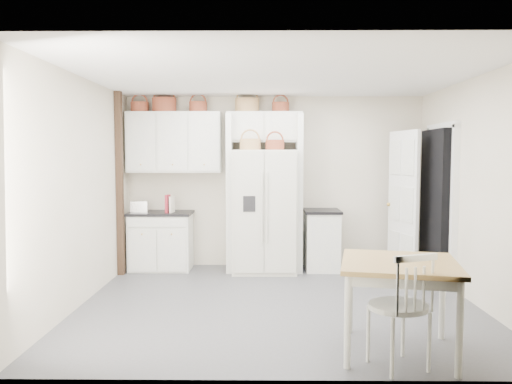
{
  "coord_description": "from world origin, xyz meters",
  "views": [
    {
      "loc": [
        -0.19,
        -5.67,
        1.7
      ],
      "look_at": [
        -0.26,
        0.4,
        1.26
      ],
      "focal_mm": 35.0,
      "sensor_mm": 36.0,
      "label": 1
    }
  ],
  "objects": [
    {
      "name": "floor",
      "position": [
        0.0,
        0.0,
        0.0
      ],
      "size": [
        4.5,
        4.5,
        0.0
      ],
      "primitive_type": "plane",
      "color": "#464646",
      "rests_on": "ground"
    },
    {
      "name": "ceiling",
      "position": [
        0.0,
        0.0,
        2.6
      ],
      "size": [
        4.5,
        4.5,
        0.0
      ],
      "primitive_type": "plane",
      "color": "white",
      "rests_on": "wall_back"
    },
    {
      "name": "wall_back",
      "position": [
        0.0,
        2.0,
        1.3
      ],
      "size": [
        4.5,
        0.0,
        4.5
      ],
      "primitive_type": "plane",
      "rotation": [
        1.57,
        0.0,
        0.0
      ],
      "color": "beige",
      "rests_on": "floor"
    },
    {
      "name": "wall_left",
      "position": [
        -2.25,
        0.0,
        1.3
      ],
      "size": [
        0.0,
        4.0,
        4.0
      ],
      "primitive_type": "plane",
      "rotation": [
        1.57,
        0.0,
        1.57
      ],
      "color": "beige",
      "rests_on": "floor"
    },
    {
      "name": "wall_right",
      "position": [
        2.25,
        0.0,
        1.3
      ],
      "size": [
        0.0,
        4.0,
        4.0
      ],
      "primitive_type": "plane",
      "rotation": [
        1.57,
        0.0,
        -1.57
      ],
      "color": "beige",
      "rests_on": "floor"
    },
    {
      "name": "refrigerator",
      "position": [
        -0.15,
        1.61,
        0.89
      ],
      "size": [
        0.92,
        0.74,
        1.78
      ],
      "primitive_type": "cube",
      "color": "silver",
      "rests_on": "floor"
    },
    {
      "name": "base_cab_left",
      "position": [
        -1.69,
        1.7,
        0.41
      ],
      "size": [
        0.89,
        0.56,
        0.83
      ],
      "primitive_type": "cube",
      "color": "silver",
      "rests_on": "floor"
    },
    {
      "name": "base_cab_right",
      "position": [
        0.71,
        1.7,
        0.43
      ],
      "size": [
        0.49,
        0.59,
        0.86
      ],
      "primitive_type": "cube",
      "color": "silver",
      "rests_on": "floor"
    },
    {
      "name": "dining_table",
      "position": [
        0.99,
        -1.45,
        0.4
      ],
      "size": [
        1.13,
        1.13,
        0.8
      ],
      "primitive_type": "cube",
      "rotation": [
        0.0,
        0.0,
        -0.2
      ],
      "color": "brown",
      "rests_on": "floor"
    },
    {
      "name": "windsor_chair",
      "position": [
        0.91,
        -1.75,
        0.5
      ],
      "size": [
        0.61,
        0.59,
        1.0
      ],
      "primitive_type": "cube",
      "rotation": [
        0.0,
        0.0,
        0.36
      ],
      "color": "silver",
      "rests_on": "floor"
    },
    {
      "name": "counter_left",
      "position": [
        -1.69,
        1.7,
        0.85
      ],
      "size": [
        0.93,
        0.6,
        0.04
      ],
      "primitive_type": "cube",
      "color": "black",
      "rests_on": "base_cab_left"
    },
    {
      "name": "counter_right",
      "position": [
        0.71,
        1.7,
        0.88
      ],
      "size": [
        0.53,
        0.63,
        0.04
      ],
      "primitive_type": "cube",
      "color": "black",
      "rests_on": "base_cab_right"
    },
    {
      "name": "toaster",
      "position": [
        -1.99,
        1.62,
        0.95
      ],
      "size": [
        0.25,
        0.15,
        0.17
      ],
      "primitive_type": "cube",
      "rotation": [
        0.0,
        0.0,
        0.05
      ],
      "color": "silver",
      "rests_on": "counter_left"
    },
    {
      "name": "cookbook_red",
      "position": [
        -1.57,
        1.62,
        1.0
      ],
      "size": [
        0.06,
        0.18,
        0.26
      ],
      "primitive_type": "cube",
      "rotation": [
        0.0,
        0.0,
        -0.1
      ],
      "color": "maroon",
      "rests_on": "counter_left"
    },
    {
      "name": "cookbook_cream",
      "position": [
        -1.51,
        1.62,
        0.98
      ],
      "size": [
        0.06,
        0.16,
        0.24
      ],
      "primitive_type": "cube",
      "rotation": [
        0.0,
        0.0,
        -0.17
      ],
      "color": "silver",
      "rests_on": "counter_left"
    },
    {
      "name": "basket_upper_a",
      "position": [
        -2.02,
        1.83,
        2.43
      ],
      "size": [
        0.27,
        0.27,
        0.15
      ],
      "primitive_type": "cylinder",
      "color": "brown",
      "rests_on": "upper_cabinet"
    },
    {
      "name": "basket_upper_b",
      "position": [
        -1.65,
        1.83,
        2.46
      ],
      "size": [
        0.36,
        0.36,
        0.21
      ],
      "primitive_type": "cylinder",
      "color": "brown",
      "rests_on": "upper_cabinet"
    },
    {
      "name": "basket_upper_c",
      "position": [
        -1.14,
        1.83,
        2.43
      ],
      "size": [
        0.27,
        0.27,
        0.15
      ],
      "primitive_type": "cylinder",
      "color": "brown",
      "rests_on": "upper_cabinet"
    },
    {
      "name": "basket_bridge_a",
      "position": [
        -0.41,
        1.83,
        2.45
      ],
      "size": [
        0.36,
        0.36,
        0.2
      ],
      "primitive_type": "cylinder",
      "color": "olive",
      "rests_on": "bridge_cabinet"
    },
    {
      "name": "basket_bridge_b",
      "position": [
        0.09,
        1.83,
        2.42
      ],
      "size": [
        0.25,
        0.25,
        0.14
      ],
      "primitive_type": "cylinder",
      "color": "brown",
      "rests_on": "bridge_cabinet"
    },
    {
      "name": "basket_fridge_a",
      "position": [
        -0.35,
        1.51,
        1.86
      ],
      "size": [
        0.3,
        0.3,
        0.16
      ],
      "primitive_type": "cylinder",
      "color": "olive",
      "rests_on": "refrigerator"
    },
    {
      "name": "basket_fridge_b",
      "position": [
        -0.0,
        1.51,
        1.85
      ],
      "size": [
        0.27,
        0.27,
        0.14
      ],
      "primitive_type": "cylinder",
      "color": "brown",
      "rests_on": "refrigerator"
    },
    {
      "name": "upper_cabinet",
      "position": [
        -1.5,
        1.83,
        1.9
      ],
      "size": [
        1.4,
        0.34,
        0.9
      ],
      "primitive_type": "cube",
      "color": "silver",
      "rests_on": "wall_back"
    },
    {
      "name": "bridge_cabinet",
      "position": [
        -0.15,
        1.83,
        2.12
      ],
      "size": [
        1.12,
        0.34,
        0.45
      ],
      "primitive_type": "cube",
      "color": "silver",
      "rests_on": "wall_back"
    },
    {
      "name": "fridge_panel_left",
      "position": [
        -0.66,
        1.7,
        1.15
      ],
      "size": [
        0.08,
        0.6,
        2.3
      ],
      "primitive_type": "cube",
      "color": "silver",
      "rests_on": "floor"
    },
    {
      "name": "fridge_panel_right",
      "position": [
        0.36,
        1.7,
        1.15
      ],
      "size": [
        0.08,
        0.6,
        2.3
      ],
      "primitive_type": "cube",
      "color": "silver",
      "rests_on": "floor"
    },
    {
      "name": "trim_post",
      "position": [
        -2.2,
        1.35,
        1.3
      ],
      "size": [
        0.09,
        0.09,
        2.6
      ],
      "primitive_type": "cube",
      "color": "black",
      "rests_on": "floor"
    },
    {
      "name": "doorway_void",
      "position": [
        2.16,
        1.0,
        1.02
      ],
      "size": [
        0.18,
        0.85,
        2.05
      ],
      "primitive_type": "cube",
      "color": "black",
      "rests_on": "floor"
    },
    {
      "name": "door_slab",
      "position": [
        1.8,
        1.33,
        1.02
      ],
      "size": [
        0.21,
        0.79,
        2.05
      ],
      "primitive_type": "cube",
      "rotation": [
        0.0,
        0.0,
        -1.36
      ],
      "color": "white",
      "rests_on": "floor"
    }
  ]
}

